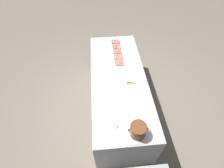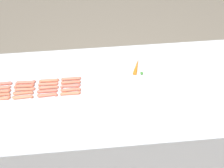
{
  "view_description": "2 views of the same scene",
  "coord_description": "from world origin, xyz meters",
  "px_view_note": "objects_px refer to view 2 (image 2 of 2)",
  "views": [
    {
      "loc": [
        0.3,
        2.03,
        2.98
      ],
      "look_at": [
        0.13,
        0.19,
        0.88
      ],
      "focal_mm": 27.56,
      "sensor_mm": 36.0,
      "label": 1
    },
    {
      "loc": [
        1.39,
        -0.17,
        2.51
      ],
      "look_at": [
        -0.02,
        -0.04,
        0.89
      ],
      "focal_mm": 47.5,
      "sensor_mm": 36.0,
      "label": 2
    }
  ],
  "objects_px": {
    "hot_dog_2": "(26,82)",
    "hot_dog_14": "(70,86)",
    "hot_dog_1": "(2,84)",
    "hot_dog_18": "(47,91)",
    "hot_dog_4": "(71,79)",
    "hot_dog_16": "(0,95)",
    "hot_dog_3": "(49,81)",
    "hot_dog_7": "(24,86)",
    "hot_dog_19": "(71,90)",
    "hot_dog_8": "(48,84)",
    "hot_dog_11": "(0,91)",
    "hot_dog_13": "(48,88)",
    "carrot": "(137,66)",
    "hot_dog_6": "(0,88)",
    "hot_dog_23": "(47,95)",
    "hot_dog_21": "(0,98)",
    "hot_dog_22": "(23,97)",
    "hot_dog_24": "(70,93)",
    "hot_dog_12": "(25,89)",
    "hot_dog_9": "(71,82)",
    "hot_dog_17": "(23,93)"
  },
  "relations": [
    {
      "from": "hot_dog_2",
      "to": "hot_dog_14",
      "type": "height_order",
      "value": "same"
    },
    {
      "from": "hot_dog_1",
      "to": "hot_dog_18",
      "type": "height_order",
      "value": "same"
    },
    {
      "from": "hot_dog_4",
      "to": "hot_dog_16",
      "type": "height_order",
      "value": "same"
    },
    {
      "from": "hot_dog_3",
      "to": "hot_dog_7",
      "type": "relative_size",
      "value": 1.0
    },
    {
      "from": "hot_dog_7",
      "to": "hot_dog_14",
      "type": "bearing_deg",
      "value": 84.8
    },
    {
      "from": "hot_dog_19",
      "to": "hot_dog_2",
      "type": "bearing_deg",
      "value": -107.22
    },
    {
      "from": "hot_dog_4",
      "to": "hot_dog_7",
      "type": "relative_size",
      "value": 1.0
    },
    {
      "from": "hot_dog_18",
      "to": "hot_dog_8",
      "type": "bearing_deg",
      "value": 177.78
    },
    {
      "from": "hot_dog_11",
      "to": "hot_dog_13",
      "type": "relative_size",
      "value": 1.0
    },
    {
      "from": "hot_dog_13",
      "to": "carrot",
      "type": "distance_m",
      "value": 0.69
    },
    {
      "from": "hot_dog_7",
      "to": "hot_dog_16",
      "type": "height_order",
      "value": "same"
    },
    {
      "from": "hot_dog_1",
      "to": "hot_dog_6",
      "type": "height_order",
      "value": "same"
    },
    {
      "from": "hot_dog_23",
      "to": "hot_dog_2",
      "type": "bearing_deg",
      "value": -129.4
    },
    {
      "from": "hot_dog_2",
      "to": "hot_dog_4",
      "type": "xyz_separation_m",
      "value": [
        -0.0,
        0.34,
        0.0
      ]
    },
    {
      "from": "hot_dog_2",
      "to": "hot_dog_3",
      "type": "bearing_deg",
      "value": 90.55
    },
    {
      "from": "hot_dog_8",
      "to": "carrot",
      "type": "relative_size",
      "value": 0.84
    },
    {
      "from": "carrot",
      "to": "hot_dog_21",
      "type": "bearing_deg",
      "value": -77.9
    },
    {
      "from": "hot_dog_13",
      "to": "hot_dog_16",
      "type": "relative_size",
      "value": 1.0
    },
    {
      "from": "hot_dog_7",
      "to": "hot_dog_14",
      "type": "distance_m",
      "value": 0.34
    },
    {
      "from": "hot_dog_14",
      "to": "hot_dog_22",
      "type": "bearing_deg",
      "value": -77.72
    },
    {
      "from": "hot_dog_24",
      "to": "hot_dog_16",
      "type": "bearing_deg",
      "value": -93.93
    },
    {
      "from": "hot_dog_18",
      "to": "hot_dog_21",
      "type": "relative_size",
      "value": 1.0
    },
    {
      "from": "hot_dog_12",
      "to": "hot_dog_21",
      "type": "xyz_separation_m",
      "value": [
        0.07,
        -0.17,
        0.0
      ]
    },
    {
      "from": "hot_dog_3",
      "to": "hot_dog_6",
      "type": "relative_size",
      "value": 1.0
    },
    {
      "from": "hot_dog_14",
      "to": "hot_dog_24",
      "type": "distance_m",
      "value": 0.07
    },
    {
      "from": "hot_dog_2",
      "to": "hot_dog_19",
      "type": "xyz_separation_m",
      "value": [
        0.1,
        0.33,
        0.0
      ]
    },
    {
      "from": "hot_dog_9",
      "to": "hot_dog_17",
      "type": "bearing_deg",
      "value": -78.3
    },
    {
      "from": "hot_dog_3",
      "to": "carrot",
      "type": "relative_size",
      "value": 0.84
    },
    {
      "from": "hot_dog_3",
      "to": "hot_dog_24",
      "type": "height_order",
      "value": "same"
    },
    {
      "from": "hot_dog_4",
      "to": "hot_dog_7",
      "type": "bearing_deg",
      "value": -83.56
    },
    {
      "from": "hot_dog_3",
      "to": "hot_dog_18",
      "type": "relative_size",
      "value": 1.0
    },
    {
      "from": "hot_dog_2",
      "to": "hot_dog_12",
      "type": "distance_m",
      "value": 0.07
    },
    {
      "from": "hot_dog_4",
      "to": "hot_dog_19",
      "type": "xyz_separation_m",
      "value": [
        0.11,
        -0.0,
        0.0
      ]
    },
    {
      "from": "hot_dog_7",
      "to": "hot_dog_12",
      "type": "xyz_separation_m",
      "value": [
        0.03,
        0.01,
        0.0
      ]
    },
    {
      "from": "hot_dog_16",
      "to": "hot_dog_23",
      "type": "distance_m",
      "value": 0.34
    },
    {
      "from": "hot_dog_14",
      "to": "hot_dog_22",
      "type": "height_order",
      "value": "same"
    },
    {
      "from": "hot_dog_21",
      "to": "hot_dog_24",
      "type": "xyz_separation_m",
      "value": [
        0.0,
        0.5,
        0.0
      ]
    },
    {
      "from": "carrot",
      "to": "hot_dog_2",
      "type": "bearing_deg",
      "value": -84.46
    },
    {
      "from": "hot_dog_6",
      "to": "hot_dog_11",
      "type": "xyz_separation_m",
      "value": [
        0.03,
        0.01,
        0.0
      ]
    },
    {
      "from": "hot_dog_4",
      "to": "hot_dog_19",
      "type": "distance_m",
      "value": 0.11
    },
    {
      "from": "hot_dog_3",
      "to": "carrot",
      "type": "xyz_separation_m",
      "value": [
        -0.08,
        0.68,
        0.0
      ]
    },
    {
      "from": "hot_dog_6",
      "to": "hot_dog_16",
      "type": "distance_m",
      "value": 0.07
    },
    {
      "from": "hot_dog_11",
      "to": "carrot",
      "type": "distance_m",
      "value": 1.03
    },
    {
      "from": "hot_dog_8",
      "to": "hot_dog_21",
      "type": "height_order",
      "value": "same"
    },
    {
      "from": "hot_dog_2",
      "to": "carrot",
      "type": "bearing_deg",
      "value": 95.54
    },
    {
      "from": "hot_dog_7",
      "to": "carrot",
      "type": "xyz_separation_m",
      "value": [
        -0.12,
        0.86,
        0.0
      ]
    },
    {
      "from": "hot_dog_6",
      "to": "hot_dog_14",
      "type": "xyz_separation_m",
      "value": [
        0.03,
        0.51,
        0.0
      ]
    },
    {
      "from": "hot_dog_1",
      "to": "hot_dog_7",
      "type": "bearing_deg",
      "value": 77.06
    },
    {
      "from": "hot_dog_18",
      "to": "hot_dog_19",
      "type": "xyz_separation_m",
      "value": [
        0.0,
        0.17,
        0.0
      ]
    },
    {
      "from": "hot_dog_22",
      "to": "hot_dog_13",
      "type": "bearing_deg",
      "value": 112.45
    }
  ]
}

